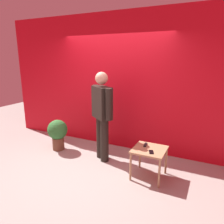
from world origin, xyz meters
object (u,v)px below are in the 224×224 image
object	(u,v)px
tv_remote	(145,145)
side_table	(149,153)
potted_plant	(58,132)
standing_person	(102,112)
cell_phone	(151,152)

from	to	relation	value
tv_remote	side_table	bearing A→B (deg)	-54.29
side_table	potted_plant	distance (m)	2.17
standing_person	cell_phone	size ratio (longest dim) A/B	12.24
standing_person	tv_remote	bearing A→B (deg)	-8.36
potted_plant	side_table	bearing A→B (deg)	-5.82
cell_phone	standing_person	bearing A→B (deg)	139.29
cell_phone	potted_plant	bearing A→B (deg)	149.07
tv_remote	potted_plant	bearing A→B (deg)	169.11
cell_phone	tv_remote	size ratio (longest dim) A/B	0.85
potted_plant	cell_phone	bearing A→B (deg)	-8.67
standing_person	side_table	distance (m)	1.20
tv_remote	standing_person	bearing A→B (deg)	163.74
standing_person	potted_plant	distance (m)	1.26
cell_phone	tv_remote	bearing A→B (deg)	104.21
side_table	cell_phone	distance (m)	0.16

